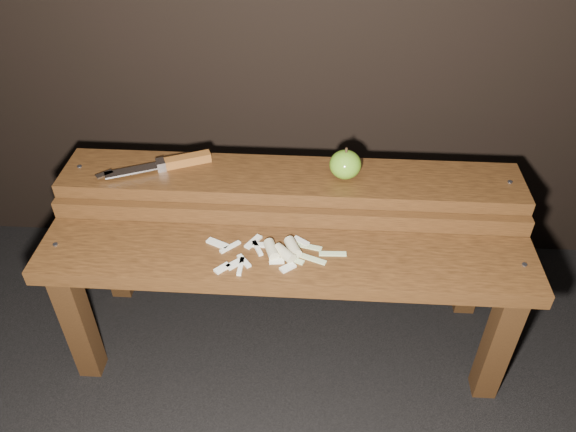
# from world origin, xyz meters

# --- Properties ---
(ground) EXTENTS (60.00, 60.00, 0.00)m
(ground) POSITION_xyz_m (0.00, 0.00, 0.00)
(ground) COLOR black
(bench_front_tier) EXTENTS (1.20, 0.20, 0.42)m
(bench_front_tier) POSITION_xyz_m (0.00, -0.06, 0.35)
(bench_front_tier) COLOR #341D0D
(bench_front_tier) RESTS_ON ground
(bench_rear_tier) EXTENTS (1.20, 0.21, 0.50)m
(bench_rear_tier) POSITION_xyz_m (0.00, 0.17, 0.41)
(bench_rear_tier) COLOR #341D0D
(bench_rear_tier) RESTS_ON ground
(apple) EXTENTS (0.08, 0.08, 0.09)m
(apple) POSITION_xyz_m (0.14, 0.17, 0.54)
(apple) COLOR #60961E
(apple) RESTS_ON bench_rear_tier
(knife) EXTENTS (0.28, 0.14, 0.03)m
(knife) POSITION_xyz_m (-0.31, 0.19, 0.51)
(knife) COLOR brown
(knife) RESTS_ON bench_rear_tier
(apple_scraps) EXTENTS (0.34, 0.14, 0.03)m
(apple_scraps) POSITION_xyz_m (-0.02, -0.05, 0.43)
(apple_scraps) COLOR beige
(apple_scraps) RESTS_ON bench_front_tier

